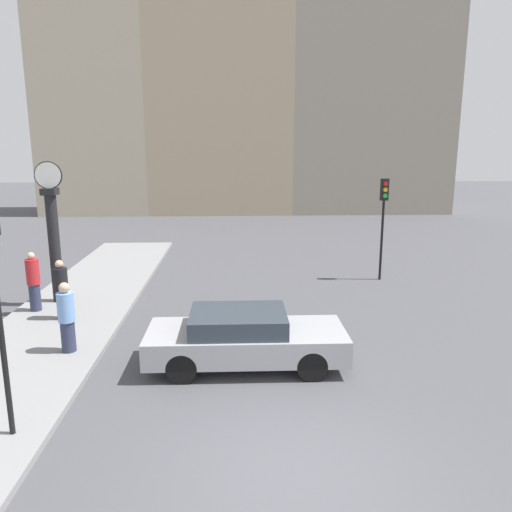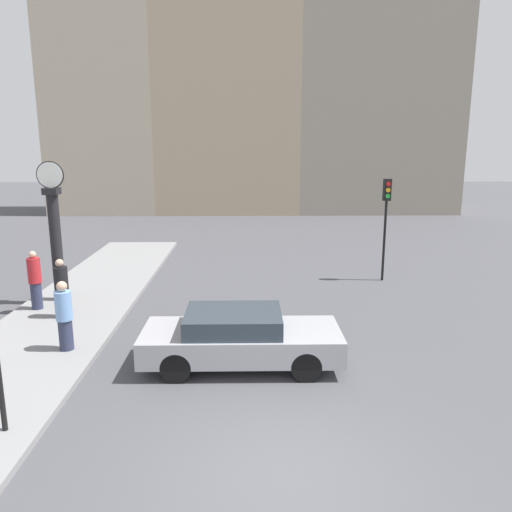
# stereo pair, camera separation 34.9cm
# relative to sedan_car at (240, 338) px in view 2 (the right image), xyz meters

# --- Properties ---
(ground_plane) EXTENTS (120.00, 120.00, 0.00)m
(ground_plane) POSITION_rel_sedan_car_xyz_m (0.69, -3.83, -0.66)
(ground_plane) COLOR #47474C
(sidewalk_corner) EXTENTS (3.28, 19.62, 0.13)m
(sidewalk_corner) POSITION_rel_sedan_car_xyz_m (-4.94, 3.98, -0.59)
(sidewalk_corner) COLOR gray
(sidewalk_corner) RESTS_ON ground_plane
(building_row) EXTENTS (28.65, 5.00, 19.72)m
(building_row) POSITION_rel_sedan_car_xyz_m (1.36, 26.38, 8.35)
(building_row) COLOR #B7A88E
(building_row) RESTS_ON ground_plane
(sedan_car) EXTENTS (4.34, 1.75, 1.26)m
(sedan_car) POSITION_rel_sedan_car_xyz_m (0.00, 0.00, 0.00)
(sedan_car) COLOR #9E9EA3
(sedan_car) RESTS_ON ground_plane
(traffic_light_far) EXTENTS (0.26, 0.24, 3.65)m
(traffic_light_far) POSITION_rel_sedan_car_xyz_m (5.06, 7.07, 1.96)
(traffic_light_far) COLOR black
(traffic_light_far) RESTS_ON ground_plane
(street_clock) EXTENTS (0.80, 0.43, 4.21)m
(street_clock) POSITION_rel_sedan_car_xyz_m (-5.60, 4.52, 1.51)
(street_clock) COLOR black
(street_clock) RESTS_ON sidewalk_corner
(pedestrian_red_top) EXTENTS (0.36, 0.36, 1.72)m
(pedestrian_red_top) POSITION_rel_sedan_car_xyz_m (-5.95, 3.64, 0.33)
(pedestrian_red_top) COLOR #2D334C
(pedestrian_red_top) RESTS_ON sidewalk_corner
(pedestrian_blue_stripe) EXTENTS (0.38, 0.38, 1.65)m
(pedestrian_blue_stripe) POSITION_rel_sedan_car_xyz_m (-4.05, 0.65, 0.29)
(pedestrian_blue_stripe) COLOR #2D334C
(pedestrian_blue_stripe) RESTS_ON sidewalk_corner
(pedestrian_black_jacket) EXTENTS (0.37, 0.37, 1.65)m
(pedestrian_black_jacket) POSITION_rel_sedan_car_xyz_m (-4.93, 2.91, 0.29)
(pedestrian_black_jacket) COLOR #2D334C
(pedestrian_black_jacket) RESTS_ON sidewalk_corner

